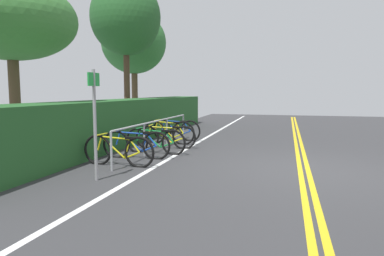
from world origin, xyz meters
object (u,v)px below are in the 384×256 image
bicycle_5 (176,130)px  sign_post_near (95,114)px  bicycle_1 (136,145)px  bicycle_2 (155,141)px  tree_mid (11,21)px  bicycle_3 (166,137)px  bike_rack (156,128)px  bicycle_0 (118,151)px  tree_far_right (126,18)px  bicycle_4 (169,132)px  tree_extra (134,43)px

bicycle_5 → sign_post_near: 5.54m
bicycle_1 → bicycle_2: bicycle_1 is taller
bicycle_1 → tree_mid: 4.47m
bicycle_3 → sign_post_near: 3.86m
bicycle_2 → bike_rack: bearing=15.9°
bicycle_5 → tree_mid: 5.72m
bicycle_0 → bicycle_1: size_ratio=1.00×
sign_post_near → tree_far_right: size_ratio=0.34×
bicycle_3 → bicycle_4: size_ratio=1.01×
bike_rack → bicycle_1: (-1.21, 0.07, -0.30)m
bicycle_1 → bicycle_3: 1.62m
sign_post_near → bike_rack: bearing=1.7°
bicycle_3 → tree_far_right: tree_far_right is taller
sign_post_near → tree_mid: (1.84, 3.40, 2.17)m
bicycle_0 → bicycle_2: 1.67m
bicycle_2 → sign_post_near: 3.05m
bicycle_1 → bicycle_4: bearing=0.4°
bike_rack → tree_extra: tree_extra is taller
bicycle_1 → sign_post_near: size_ratio=0.86×
bike_rack → tree_far_right: (3.64, 2.63, 3.82)m
bicycle_2 → bicycle_3: size_ratio=1.01×
bike_rack → sign_post_near: size_ratio=2.56×
bicycle_2 → tree_mid: tree_mid is taller
bicycle_0 → tree_extra: tree_extra is taller
sign_post_near → bicycle_4: bearing=2.3°
bicycle_5 → tree_far_right: bearing=58.8°
bicycle_2 → tree_extra: 8.81m
bicycle_2 → sign_post_near: bearing=179.5°
bicycle_1 → bicycle_3: (1.61, -0.20, -0.01)m
bike_rack → bicycle_4: bearing=3.8°
bicycle_5 → tree_extra: 6.79m
bicycle_0 → bicycle_3: (2.50, -0.22, -0.01)m
bicycle_2 → bicycle_0: bearing=172.6°
bike_rack → sign_post_near: (-3.36, -0.10, 0.60)m
bicycle_2 → tree_mid: bearing=107.4°
bicycle_0 → sign_post_near: 1.55m
tree_mid → bicycle_1: bearing=-84.6°
bicycle_0 → tree_far_right: (5.74, 2.54, 4.12)m
bicycle_5 → sign_post_near: sign_post_near is taller
tree_mid → tree_extra: 8.17m
bicycle_4 → sign_post_near: sign_post_near is taller
bicycle_2 → tree_mid: (-1.07, 3.43, 3.08)m
bicycle_2 → bicycle_4: bicycle_4 is taller
bicycle_2 → sign_post_near: size_ratio=0.87×
bicycle_4 → tree_extra: bearing=33.9°
bike_rack → bicycle_1: bike_rack is taller
tree_extra → bike_rack: bearing=-151.0°
bicycle_5 → tree_mid: size_ratio=0.40×
tree_extra → bicycle_4: bearing=-146.1°
bicycle_4 → bicycle_5: bicycle_4 is taller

